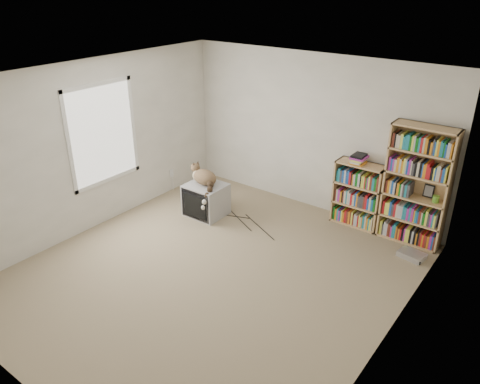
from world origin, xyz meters
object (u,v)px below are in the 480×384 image
Objects in this scene: cat at (205,180)px; bookcase_short at (358,196)px; dvd_player at (412,255)px; crt_tv at (206,200)px; bookcase_tall at (417,188)px.

bookcase_short reaches higher than cat.
dvd_player is at bearing -23.03° from bookcase_short.
cat reaches higher than crt_tv.
bookcase_tall reaches higher than crt_tv.
bookcase_tall is at bearing 30.53° from cat.
bookcase_tall is 1.72× the size of bookcase_short.
bookcase_short is (-0.83, -0.00, -0.36)m from bookcase_tall.
crt_tv is 0.95× the size of cat.
dvd_player is at bearing -65.11° from bookcase_tall.
bookcase_short is (2.05, 1.20, -0.14)m from cat.
bookcase_tall is (2.89, 1.16, 0.57)m from crt_tv.
bookcase_short is (2.06, 1.16, 0.21)m from crt_tv.
bookcase_short is 2.95× the size of dvd_player.
cat is (0.01, -0.04, 0.35)m from crt_tv.
cat is 2.38m from bookcase_short.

